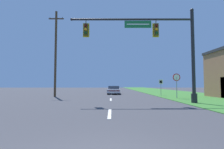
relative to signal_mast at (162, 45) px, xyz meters
name	(u,v)px	position (x,y,z in m)	size (l,w,h in m)	color
grass_verge_right	(168,92)	(6.53, 19.27, -4.48)	(10.00, 110.00, 0.04)	#38752D
road_center_line	(112,95)	(-3.97, 11.27, -4.49)	(0.16, 34.80, 0.01)	silver
signal_mast	(162,45)	(0.00, 0.00, 0.00)	(9.78, 0.47, 7.37)	#232326
car_ahead	(115,90)	(-3.56, 13.01, -3.89)	(2.03, 4.72, 1.19)	black
stop_sign	(177,80)	(2.73, 4.37, -2.63)	(0.76, 0.07, 2.50)	gray
route_sign_post	(161,84)	(2.36, 8.81, -2.97)	(0.55, 0.06, 2.03)	gray
utility_pole_near	(56,52)	(-10.55, 7.14, 0.77)	(1.80, 0.26, 10.22)	#4C3823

